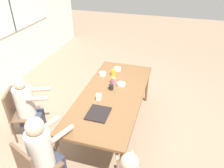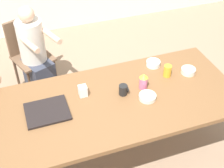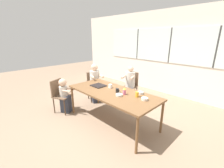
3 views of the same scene
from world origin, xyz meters
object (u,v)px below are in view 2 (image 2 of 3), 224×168
(coffee_mug, at_px, (123,90))
(milk_carton_small, at_px, (83,91))
(juice_glass, at_px, (167,71))
(bowl_cereal, at_px, (153,63))
(person_woman_green_shirt, at_px, (36,57))
(sippy_cup, at_px, (143,81))
(bowl_fruit, at_px, (188,71))
(chair_for_woman_green_shirt, at_px, (28,49))
(bowl_white_shallow, at_px, (147,97))

(coffee_mug, height_order, milk_carton_small, milk_carton_small)
(juice_glass, xyz_separation_m, bowl_cereal, (-0.05, 0.19, -0.03))
(person_woman_green_shirt, bearing_deg, sippy_cup, 102.77)
(person_woman_green_shirt, bearing_deg, bowl_fruit, 117.41)
(chair_for_woman_green_shirt, xyz_separation_m, bowl_fruit, (1.32, -1.27, 0.26))
(juice_glass, bearing_deg, bowl_fruit, -7.19)
(milk_carton_small, bearing_deg, bowl_cereal, 14.36)
(sippy_cup, height_order, milk_carton_small, sippy_cup)
(coffee_mug, distance_m, bowl_white_shallow, 0.21)
(chair_for_woman_green_shirt, distance_m, bowl_white_shallow, 1.70)
(bowl_fruit, bearing_deg, sippy_cup, -173.25)
(bowl_cereal, height_order, bowl_fruit, same)
(bowl_fruit, bearing_deg, milk_carton_small, 178.66)
(chair_for_woman_green_shirt, height_order, bowl_cereal, chair_for_woman_green_shirt)
(chair_for_woman_green_shirt, height_order, person_woman_green_shirt, person_woman_green_shirt)
(chair_for_woman_green_shirt, distance_m, juice_glass, 1.70)
(person_woman_green_shirt, height_order, sippy_cup, person_woman_green_shirt)
(coffee_mug, bearing_deg, bowl_cereal, 34.84)
(chair_for_woman_green_shirt, relative_size, sippy_cup, 5.83)
(sippy_cup, bearing_deg, bowl_cereal, 50.24)
(bowl_white_shallow, xyz_separation_m, bowl_fruit, (0.50, 0.20, 0.00))
(sippy_cup, xyz_separation_m, bowl_cereal, (0.22, 0.27, -0.05))
(person_woman_green_shirt, xyz_separation_m, bowl_cereal, (1.01, -0.90, 0.29))
(chair_for_woman_green_shirt, relative_size, bowl_fruit, 6.78)
(milk_carton_small, bearing_deg, coffee_mug, -16.71)
(milk_carton_small, distance_m, bowl_white_shallow, 0.54)
(person_woman_green_shirt, bearing_deg, milk_carton_small, 82.89)
(milk_carton_small, relative_size, bowl_fruit, 0.73)
(person_woman_green_shirt, distance_m, juice_glass, 1.55)
(person_woman_green_shirt, height_order, bowl_fruit, person_woman_green_shirt)
(juice_glass, relative_size, bowl_cereal, 0.86)
(sippy_cup, height_order, bowl_cereal, sippy_cup)
(coffee_mug, bearing_deg, juice_glass, 12.27)
(milk_carton_small, height_order, bowl_fruit, milk_carton_small)
(chair_for_woman_green_shirt, height_order, milk_carton_small, chair_for_woman_green_shirt)
(sippy_cup, xyz_separation_m, bowl_white_shallow, (-0.02, -0.14, -0.06))
(juice_glass, distance_m, bowl_fruit, 0.21)
(sippy_cup, bearing_deg, milk_carton_small, 171.23)
(bowl_white_shallow, height_order, bowl_fruit, bowl_fruit)
(juice_glass, bearing_deg, bowl_cereal, 104.80)
(juice_glass, relative_size, bowl_fruit, 0.86)
(coffee_mug, xyz_separation_m, juice_glass, (0.46, 0.10, 0.01))
(bowl_fruit, bearing_deg, person_woman_green_shirt, 138.59)
(chair_for_woman_green_shirt, height_order, bowl_white_shallow, chair_for_woman_green_shirt)
(milk_carton_small, distance_m, bowl_cereal, 0.76)
(chair_for_woman_green_shirt, bearing_deg, bowl_cereal, 114.22)
(juice_glass, height_order, milk_carton_small, juice_glass)
(bowl_cereal, bearing_deg, milk_carton_small, -165.64)
(bowl_white_shallow, bearing_deg, milk_carton_small, 155.92)
(bowl_white_shallow, bearing_deg, bowl_fruit, 21.61)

